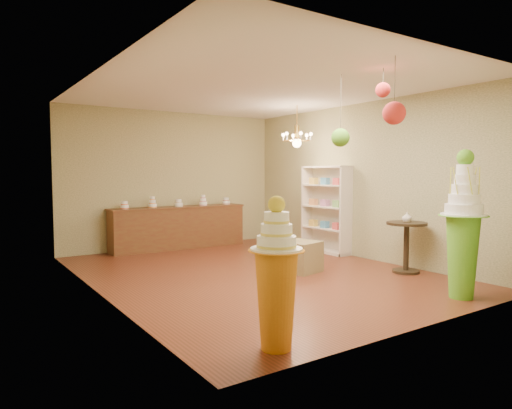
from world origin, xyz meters
TOP-DOWN VIEW (x-y plane):
  - floor at (0.00, 0.00)m, footprint 6.50×6.50m
  - ceiling at (0.00, 0.00)m, footprint 6.50×6.50m
  - wall_back at (0.00, 3.25)m, footprint 5.00×0.04m
  - wall_front at (0.00, -3.25)m, footprint 5.00×0.04m
  - wall_left at (-2.50, 0.00)m, footprint 0.04×6.50m
  - wall_right at (2.50, 0.00)m, footprint 0.04×6.50m
  - pedestal_green at (1.43, -2.81)m, footprint 0.69×0.69m
  - pedestal_orange at (-1.65, -2.85)m, footprint 0.62×0.62m
  - burlap_riser at (0.69, -0.37)m, footprint 0.68×0.68m
  - sideboard at (0.00, 2.97)m, footprint 3.04×0.54m
  - shelving_unit at (2.34, 0.80)m, footprint 0.33×1.20m
  - round_table at (2.10, -1.41)m, footprint 0.73×0.73m
  - vase at (2.10, -1.41)m, footprint 0.17×0.17m
  - pom_red_left at (0.15, -2.70)m, footprint 0.27×0.27m
  - pom_green_mid at (0.33, -1.64)m, footprint 0.25×0.25m
  - pom_red_right at (0.52, -2.20)m, footprint 0.19×0.19m
  - chandelier at (1.64, 0.92)m, footprint 0.71×0.71m

SIDE VIEW (x-z plane):
  - floor at x=0.00m, z-range 0.00..0.00m
  - burlap_riser at x=0.69m, z-range 0.00..0.51m
  - sideboard at x=0.00m, z-range -0.10..1.06m
  - round_table at x=2.10m, z-range 0.12..0.97m
  - pedestal_orange at x=-1.65m, z-range -0.12..1.33m
  - pedestal_green at x=1.43m, z-range -0.17..1.80m
  - shelving_unit at x=2.34m, z-range 0.00..1.80m
  - vase at x=2.10m, z-range 0.84..1.01m
  - wall_back at x=0.00m, z-range 0.00..3.00m
  - wall_front at x=0.00m, z-range 0.00..3.00m
  - wall_left at x=-2.50m, z-range 0.00..3.00m
  - wall_right at x=2.50m, z-range 0.00..3.00m
  - pom_green_mid at x=0.33m, z-range 1.65..2.63m
  - chandelier at x=1.64m, z-range 1.88..2.73m
  - pom_red_left at x=0.15m, z-range 1.96..2.74m
  - pom_red_right at x=0.52m, z-range 2.54..2.91m
  - ceiling at x=0.00m, z-range 3.00..3.00m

